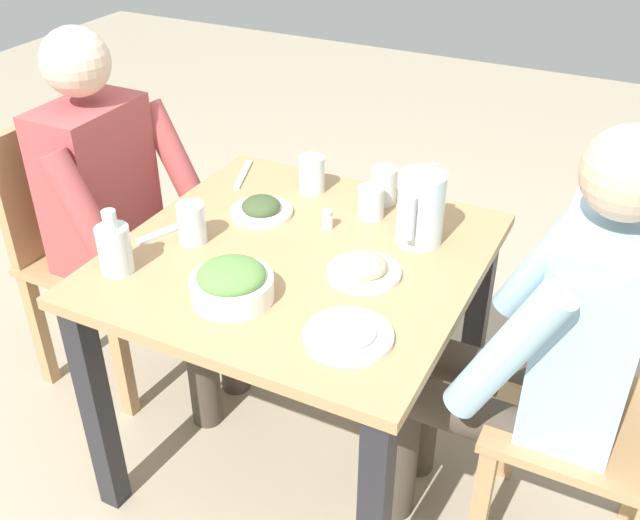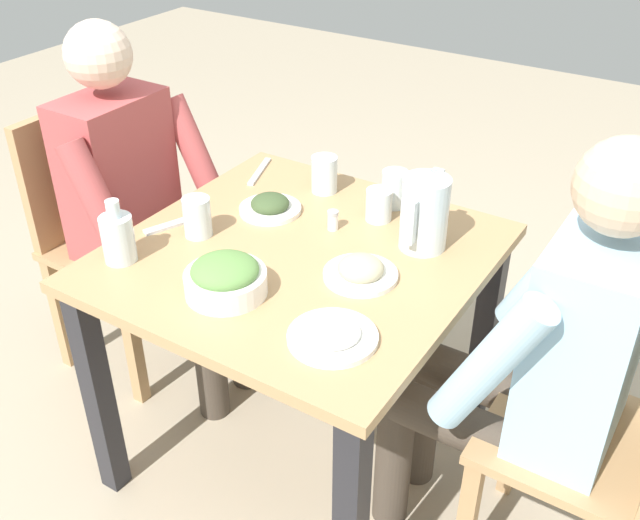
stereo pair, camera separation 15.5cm
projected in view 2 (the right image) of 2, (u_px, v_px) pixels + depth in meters
name	position (u px, v px, depth m)	size (l,w,h in m)	color
ground_plane	(302.00, 450.00, 2.22)	(8.00, 8.00, 0.00)	tan
dining_table	(299.00, 290.00, 1.90)	(0.88, 0.88, 0.71)	tan
chair_near	(103.00, 226.00, 2.38)	(0.40, 0.40, 0.88)	tan
chair_far	(618.00, 437.00, 1.60)	(0.40, 0.40, 0.88)	tan
diner_near	(143.00, 202.00, 2.21)	(0.48, 0.53, 1.17)	#B24C4C
diner_far	(538.00, 353.00, 1.61)	(0.48, 0.53, 1.17)	#9EC6E0
water_pitcher	(424.00, 213.00, 1.81)	(0.16, 0.12, 0.19)	silver
salad_bowl	(225.00, 278.00, 1.66)	(0.19, 0.19, 0.09)	white
plate_yoghurt	(333.00, 335.00, 1.53)	(0.19, 0.19, 0.04)	white
plate_beans	(361.00, 271.00, 1.73)	(0.18, 0.18, 0.06)	white
plate_dolmas	(270.00, 206.00, 2.01)	(0.17, 0.17, 0.05)	white
water_glass_near_left	(379.00, 205.00, 1.95)	(0.07, 0.07, 0.09)	silver
water_glass_far_right	(395.00, 189.00, 2.02)	(0.07, 0.07, 0.10)	silver
water_glass_by_pitcher	(324.00, 174.00, 2.09)	(0.07, 0.07, 0.11)	silver
water_glass_center	(197.00, 217.00, 1.88)	(0.07, 0.07, 0.11)	silver
oil_carafe	(118.00, 240.00, 1.78)	(0.08, 0.08, 0.16)	silver
salt_shaker	(333.00, 220.00, 1.92)	(0.03, 0.03, 0.05)	white
fork_near	(174.00, 224.00, 1.95)	(0.17, 0.03, 0.01)	silver
knife_near	(259.00, 171.00, 2.22)	(0.18, 0.02, 0.01)	silver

